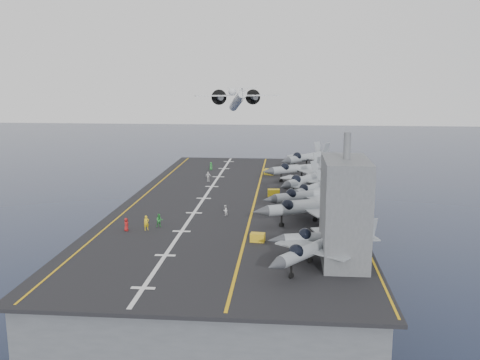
# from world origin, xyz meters

# --- Properties ---
(ground) EXTENTS (500.00, 500.00, 0.00)m
(ground) POSITION_xyz_m (0.00, 0.00, 0.00)
(ground) COLOR #142135
(ground) RESTS_ON ground
(hull) EXTENTS (36.00, 90.00, 10.00)m
(hull) POSITION_xyz_m (0.00, 0.00, 5.00)
(hull) COLOR #56595E
(hull) RESTS_ON ground
(flight_deck) EXTENTS (38.00, 92.00, 0.40)m
(flight_deck) POSITION_xyz_m (0.00, 0.00, 10.20)
(flight_deck) COLOR black
(flight_deck) RESTS_ON hull
(foul_line) EXTENTS (0.35, 90.00, 0.02)m
(foul_line) POSITION_xyz_m (3.00, 0.00, 10.42)
(foul_line) COLOR gold
(foul_line) RESTS_ON flight_deck
(landing_centerline) EXTENTS (0.50, 90.00, 0.02)m
(landing_centerline) POSITION_xyz_m (-6.00, 0.00, 10.42)
(landing_centerline) COLOR silver
(landing_centerline) RESTS_ON flight_deck
(deck_edge_port) EXTENTS (0.25, 90.00, 0.02)m
(deck_edge_port) POSITION_xyz_m (-17.00, 0.00, 10.42)
(deck_edge_port) COLOR gold
(deck_edge_port) RESTS_ON flight_deck
(deck_edge_stbd) EXTENTS (0.25, 90.00, 0.02)m
(deck_edge_stbd) POSITION_xyz_m (18.50, 0.00, 10.42)
(deck_edge_stbd) COLOR gold
(deck_edge_stbd) RESTS_ON flight_deck
(island_superstructure) EXTENTS (5.00, 10.00, 15.00)m
(island_superstructure) POSITION_xyz_m (15.00, -30.00, 17.90)
(island_superstructure) COLOR #56595E
(island_superstructure) RESTS_ON flight_deck
(fighter_jet_0) EXTENTS (15.53, 16.49, 4.77)m
(fighter_jet_0) POSITION_xyz_m (11.27, -32.84, 12.78)
(fighter_jet_0) COLOR gray
(fighter_jet_0) RESTS_ON flight_deck
(fighter_jet_1) EXTENTS (14.99, 11.90, 4.57)m
(fighter_jet_1) POSITION_xyz_m (13.43, -27.89, 12.69)
(fighter_jet_1) COLOR #90989F
(fighter_jet_1) RESTS_ON flight_deck
(fighter_jet_2) EXTENTS (17.87, 15.06, 5.28)m
(fighter_jet_2) POSITION_xyz_m (11.66, -14.90, 13.04)
(fighter_jet_2) COLOR #9098A0
(fighter_jet_2) RESTS_ON flight_deck
(fighter_jet_3) EXTENTS (17.22, 15.37, 4.99)m
(fighter_jet_3) POSITION_xyz_m (11.87, -6.33, 12.89)
(fighter_jet_3) COLOR #8C949B
(fighter_jet_3) RESTS_ON flight_deck
(fighter_jet_4) EXTENTS (13.96, 15.49, 4.48)m
(fighter_jet_4) POSITION_xyz_m (12.69, 0.26, 12.64)
(fighter_jet_4) COLOR #8F97A0
(fighter_jet_4) RESTS_ON flight_deck
(fighter_jet_5) EXTENTS (16.16, 17.70, 5.12)m
(fighter_jet_5) POSITION_xyz_m (11.78, 6.25, 12.96)
(fighter_jet_5) COLOR #9AA2AB
(fighter_jet_5) RESTS_ON flight_deck
(fighter_jet_6) EXTENTS (17.75, 16.01, 5.13)m
(fighter_jet_6) POSITION_xyz_m (10.81, 17.77, 12.97)
(fighter_jet_6) COLOR gray
(fighter_jet_6) RESTS_ON flight_deck
(fighter_jet_8) EXTENTS (18.41, 19.10, 5.55)m
(fighter_jet_8) POSITION_xyz_m (12.91, 31.91, 13.17)
(fighter_jet_8) COLOR #959DA5
(fighter_jet_8) RESTS_ON flight_deck
(tow_cart_a) EXTENTS (1.97, 1.40, 1.11)m
(tow_cart_a) POSITION_xyz_m (4.73, -23.58, 10.96)
(tow_cart_a) COLOR gold
(tow_cart_a) RESTS_ON flight_deck
(tow_cart_b) EXTENTS (2.19, 1.52, 1.25)m
(tow_cart_b) POSITION_xyz_m (6.12, 2.79, 11.03)
(tow_cart_b) COLOR gold
(tow_cart_b) RESTS_ON flight_deck
(tow_cart_c) EXTENTS (2.37, 1.91, 1.24)m
(tow_cart_c) POSITION_xyz_m (4.64, 23.45, 11.02)
(tow_cart_c) COLOR gold
(tow_cart_c) RESTS_ON flight_deck
(crew_0) EXTENTS (0.80, 1.14, 1.83)m
(crew_0) POSITION_xyz_m (-13.68, -20.34, 11.32)
(crew_0) COLOR #B21919
(crew_0) RESTS_ON flight_deck
(crew_1) EXTENTS (1.49, 1.35, 2.07)m
(crew_1) POSITION_xyz_m (-10.97, -19.76, 11.43)
(crew_1) COLOR yellow
(crew_1) RESTS_ON flight_deck
(crew_2) EXTENTS (1.34, 1.12, 1.91)m
(crew_2) POSITION_xyz_m (-9.55, -18.07, 11.36)
(crew_2) COLOR green
(crew_2) RESTS_ON flight_deck
(crew_4) EXTENTS (1.31, 0.94, 2.05)m
(crew_4) POSITION_xyz_m (-7.40, 14.89, 11.43)
(crew_4) COLOR silver
(crew_4) RESTS_ON flight_deck
(crew_5) EXTENTS (1.24, 1.18, 1.73)m
(crew_5) POSITION_xyz_m (-8.76, 28.30, 11.26)
(crew_5) COLOR #268C33
(crew_5) RESTS_ON flight_deck
(crew_7) EXTENTS (1.09, 1.20, 1.66)m
(crew_7) POSITION_xyz_m (-0.95, -11.10, 11.23)
(crew_7) COLOR white
(crew_7) RESTS_ON flight_deck
(transport_plane) EXTENTS (26.54, 21.42, 5.47)m
(transport_plane) POSITION_xyz_m (-5.16, 55.32, 24.66)
(transport_plane) COLOR #B9BCBD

